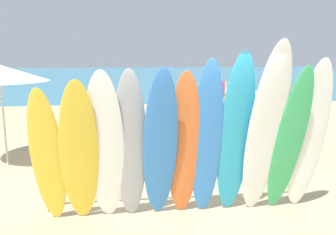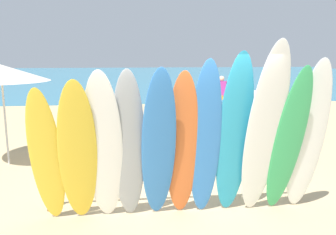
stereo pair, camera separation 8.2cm
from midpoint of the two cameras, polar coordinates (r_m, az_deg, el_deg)
ground at (r=19.59m, az=-3.79°, el=3.29°), size 60.00×60.00×0.00m
ocean_water at (r=37.02m, az=-4.91°, el=6.79°), size 60.00×40.00×0.02m
surfboard_rack at (r=5.81m, az=1.90°, el=-9.11°), size 4.29×0.07×0.68m
surfboard_yellow_0 at (r=5.23m, az=-18.92°, el=-6.35°), size 0.49×0.70×2.10m
surfboard_yellow_1 at (r=5.09m, az=-14.13°, el=-5.91°), size 0.62×0.82×2.21m
surfboard_white_2 at (r=5.06m, az=-10.10°, el=-5.15°), size 0.57×0.73×2.32m
surfboard_grey_3 at (r=5.08m, az=-6.03°, el=-4.94°), size 0.48×0.66×2.33m
surfboard_blue_4 at (r=5.02m, az=-1.08°, el=-4.90°), size 0.52×0.83×2.36m
surfboard_orange_5 at (r=5.17m, az=2.80°, el=-4.78°), size 0.51×0.64×2.30m
surfboard_blue_6 at (r=5.19m, az=6.58°, el=-3.87°), size 0.50×0.66×2.46m
surfboard_teal_7 at (r=5.29m, az=11.23°, el=-3.16°), size 0.51×0.68×2.56m
surfboard_white_8 at (r=5.28m, az=15.94°, el=-2.51°), size 0.59×0.92×2.72m
surfboard_green_9 at (r=5.53m, az=19.49°, el=-3.97°), size 0.55×0.85×2.37m
surfboard_white_10 at (r=5.77m, az=22.37°, el=-3.09°), size 0.54×0.68×2.47m
beachgoer_midbeach at (r=9.18m, az=14.11°, el=0.12°), size 0.55×0.34×1.55m
beachgoer_near_rack at (r=14.38m, az=8.91°, el=4.12°), size 0.56×0.34×1.57m
beachgoer_photographing at (r=11.91m, az=5.75°, el=2.69°), size 0.40×0.54×1.52m
beach_umbrella at (r=8.42m, az=-25.46°, el=6.62°), size 2.07×2.07×2.26m
distant_boat at (r=20.92m, az=9.36°, el=4.10°), size 4.57×0.85×0.37m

